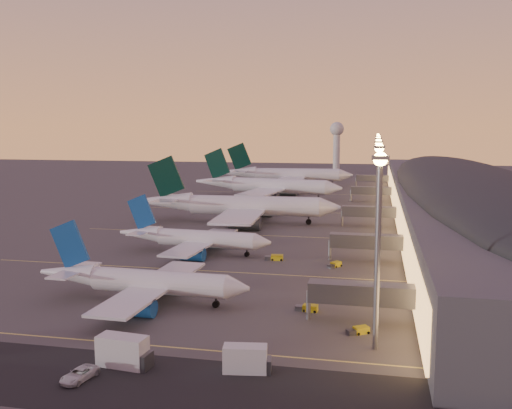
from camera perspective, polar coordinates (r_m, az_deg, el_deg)
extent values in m
plane|color=#3E3C39|center=(122.43, -5.31, -6.00)|extent=(700.00, 700.00, 0.00)
cylinder|color=silver|center=(96.38, -9.62, -7.69)|extent=(23.35, 4.73, 3.96)
cone|color=silver|center=(91.99, -1.81, -8.33)|extent=(3.88, 4.08, 3.96)
cone|color=silver|center=(103.97, -18.25, -6.55)|extent=(10.62, 4.30, 3.96)
cube|color=silver|center=(97.01, -10.23, -8.03)|extent=(7.85, 33.51, 0.44)
cylinder|color=navy|center=(103.56, -8.17, -7.73)|extent=(5.34, 3.14, 2.97)
cylinder|color=navy|center=(90.73, -11.68, -10.06)|extent=(5.34, 3.14, 2.97)
cube|color=navy|center=(102.59, -18.12, -3.80)|extent=(7.26, 0.84, 8.58)
cube|color=silver|center=(103.17, -17.66, -6.30)|extent=(4.15, 12.11, 0.28)
cylinder|color=black|center=(93.82, -4.03, -9.78)|extent=(0.33, 0.33, 1.56)
cylinder|color=black|center=(93.89, -4.03, -9.92)|extent=(1.13, 0.73, 1.11)
cylinder|color=black|center=(100.30, -9.95, -8.72)|extent=(0.33, 0.33, 1.56)
cylinder|color=black|center=(100.36, -9.94, -8.84)|extent=(1.13, 0.73, 1.11)
cylinder|color=black|center=(95.48, -11.30, -9.60)|extent=(0.33, 0.33, 1.56)
cylinder|color=black|center=(95.55, -11.30, -9.73)|extent=(1.13, 0.73, 1.11)
cylinder|color=silver|center=(131.62, -4.98, -3.45)|extent=(23.39, 5.64, 3.94)
cone|color=silver|center=(127.47, 0.68, -3.79)|extent=(4.02, 4.21, 3.94)
cone|color=silver|center=(138.39, -11.50, -2.82)|extent=(10.72, 4.70, 3.94)
cube|color=silver|center=(132.16, -5.43, -3.72)|extent=(9.15, 33.61, 0.43)
cylinder|color=navy|center=(138.84, -4.03, -3.71)|extent=(5.43, 3.33, 2.96)
cylinder|color=navy|center=(125.54, -6.33, -4.96)|extent=(5.43, 3.33, 2.96)
cube|color=navy|center=(137.32, -11.36, -0.74)|extent=(7.25, 1.12, 8.55)
cube|color=silver|center=(137.71, -11.03, -2.61)|extent=(4.60, 12.20, 0.28)
cylinder|color=black|center=(129.06, -0.92, -4.90)|extent=(0.34, 0.34, 1.56)
cylinder|color=black|center=(129.11, -0.92, -4.99)|extent=(1.15, 0.77, 1.10)
cylinder|color=black|center=(135.36, -5.28, -4.33)|extent=(0.34, 0.34, 1.56)
cylinder|color=black|center=(135.40, -5.28, -4.43)|extent=(1.15, 0.77, 1.10)
cylinder|color=black|center=(130.35, -6.17, -4.81)|extent=(0.34, 0.34, 1.56)
cylinder|color=black|center=(130.40, -6.17, -4.91)|extent=(1.15, 0.77, 1.10)
cylinder|color=silver|center=(173.07, -0.17, -0.12)|extent=(39.59, 7.88, 5.95)
cone|color=silver|center=(170.91, 7.41, -0.29)|extent=(6.63, 6.25, 5.95)
cone|color=silver|center=(179.75, -9.19, 0.31)|extent=(18.04, 6.82, 5.95)
cube|color=silver|center=(173.53, -0.79, -0.45)|extent=(14.24, 58.00, 0.65)
cylinder|color=#53555A|center=(185.96, 0.27, -0.52)|extent=(9.09, 4.89, 4.46)
cylinder|color=#53555A|center=(161.30, -1.11, -1.79)|extent=(9.09, 4.89, 4.46)
cube|color=black|center=(178.66, -8.97, 2.75)|extent=(11.76, 1.47, 13.20)
cube|color=silver|center=(178.98, -8.54, 0.58)|extent=(7.36, 20.99, 0.42)
cylinder|color=black|center=(171.83, 5.28, -1.62)|extent=(0.50, 0.50, 2.38)
cylinder|color=black|center=(171.89, 5.28, -1.73)|extent=(1.72, 1.12, 1.67)
cylinder|color=black|center=(178.26, -0.96, -1.24)|extent=(0.50, 0.50, 2.38)
cylinder|color=black|center=(178.32, -0.96, -1.36)|extent=(1.72, 1.12, 1.67)
cylinder|color=black|center=(170.17, -1.45, -1.68)|extent=(0.50, 0.50, 2.38)
cylinder|color=black|center=(170.23, -1.45, -1.79)|extent=(1.72, 1.12, 1.67)
cylinder|color=silver|center=(231.79, 2.32, 1.87)|extent=(39.75, 12.07, 5.94)
cone|color=silver|center=(225.56, 7.82, 1.64)|extent=(7.20, 6.87, 5.94)
cone|color=silver|center=(242.32, -4.08, 2.28)|extent=(18.47, 8.67, 5.94)
cube|color=silver|center=(232.51, 1.88, 1.63)|extent=(20.33, 58.53, 0.65)
cylinder|color=#53555A|center=(244.25, 3.13, 1.44)|extent=(9.47, 5.80, 4.46)
cylinder|color=#53555A|center=(220.48, 1.11, 0.77)|extent=(9.47, 5.80, 4.46)
cube|color=black|center=(241.34, -3.91, 4.09)|extent=(11.72, 2.73, 13.19)
cube|color=silver|center=(241.34, -3.62, 2.48)|extent=(9.52, 21.42, 0.42)
cylinder|color=black|center=(227.54, 6.26, 0.66)|extent=(0.54, 0.54, 2.38)
cylinder|color=black|center=(227.58, 6.26, 0.57)|extent=(1.81, 1.29, 1.66)
cylinder|color=black|center=(237.18, 1.91, 0.99)|extent=(0.54, 0.54, 2.38)
cylinder|color=black|center=(237.22, 1.91, 0.91)|extent=(1.81, 1.29, 1.66)
cylinder|color=black|center=(229.39, 1.23, 0.76)|extent=(0.54, 0.54, 2.38)
cylinder|color=black|center=(229.43, 1.23, 0.68)|extent=(1.81, 1.29, 1.66)
cylinder|color=silver|center=(284.41, 4.13, 2.99)|extent=(41.72, 9.29, 6.26)
cone|color=silver|center=(283.94, 8.98, 2.91)|extent=(7.12, 6.73, 6.26)
cone|color=silver|center=(287.77, -1.85, 3.22)|extent=(19.10, 7.62, 6.26)
cube|color=silver|center=(284.63, 3.73, 2.78)|extent=(16.44, 61.20, 0.69)
cylinder|color=#53555A|center=(297.96, 4.16, 2.59)|extent=(9.66, 5.37, 4.69)
cylinder|color=#53555A|center=(271.52, 3.81, 2.09)|extent=(9.66, 5.37, 4.69)
cube|color=black|center=(287.10, -1.67, 4.83)|extent=(12.38, 1.85, 13.88)
cube|color=silver|center=(287.33, -1.41, 3.40)|extent=(8.26, 22.21, 0.44)
cylinder|color=black|center=(284.26, 7.62, 2.06)|extent=(0.54, 0.54, 2.50)
cylinder|color=black|center=(284.29, 7.62, 1.98)|extent=(1.83, 1.22, 1.75)
cylinder|color=black|center=(289.38, 3.52, 2.21)|extent=(0.54, 0.54, 2.50)
cylinder|color=black|center=(289.41, 3.52, 2.14)|extent=(1.83, 1.22, 1.75)
cylinder|color=black|center=(280.68, 3.39, 2.04)|extent=(0.54, 0.54, 2.50)
cylinder|color=black|center=(280.72, 3.39, 1.96)|extent=(1.83, 1.22, 1.75)
cube|color=#48494D|center=(189.30, 19.89, 0.29)|extent=(40.00, 255.00, 12.00)
ellipsoid|color=black|center=(188.67, 19.97, 2.10)|extent=(39.00, 253.00, 10.92)
cube|color=#FDB05B|center=(187.67, 13.76, 0.16)|extent=(0.40, 244.80, 8.00)
cube|color=#53555A|center=(87.05, 10.58, -8.74)|extent=(16.00, 3.20, 3.00)
cylinder|color=gray|center=(88.23, 5.26, -9.98)|extent=(0.70, 0.70, 4.40)
cube|color=#53555A|center=(125.94, 11.04, -3.63)|extent=(16.00, 3.20, 3.00)
cylinder|color=gray|center=(126.75, 7.39, -4.54)|extent=(0.70, 0.70, 4.40)
cube|color=#53555A|center=(170.30, 11.30, -0.69)|extent=(16.00, 3.20, 3.00)
cylinder|color=gray|center=(170.90, 8.60, -1.38)|extent=(0.70, 0.70, 4.40)
cube|color=#53555A|center=(226.86, 11.49, 1.37)|extent=(16.00, 3.20, 3.00)
cylinder|color=gray|center=(227.31, 9.45, 0.85)|extent=(0.70, 0.70, 4.40)
cube|color=#53555A|center=(282.59, 11.60, 2.60)|extent=(16.00, 3.20, 3.00)
cylinder|color=gray|center=(282.96, 9.96, 2.18)|extent=(0.70, 0.70, 4.40)
cylinder|color=gray|center=(75.35, 12.07, -5.08)|extent=(0.70, 0.70, 25.00)
cube|color=gray|center=(73.63, 12.34, 4.61)|extent=(2.20, 2.20, 0.50)
sphere|color=#FFC657|center=(73.64, 12.34, 4.45)|extent=(1.80, 1.80, 1.80)
cylinder|color=gray|center=(114.72, 12.06, -0.70)|extent=(0.70, 0.70, 25.00)
cube|color=gray|center=(113.59, 12.24, 5.65)|extent=(2.20, 2.20, 0.50)
sphere|color=#FFC657|center=(113.60, 12.23, 5.54)|extent=(1.80, 1.80, 1.80)
cylinder|color=gray|center=(154.41, 12.05, 1.43)|extent=(0.70, 0.70, 25.00)
cube|color=gray|center=(153.57, 12.19, 6.14)|extent=(2.20, 2.20, 0.50)
sphere|color=#FFC657|center=(153.58, 12.18, 6.07)|extent=(1.80, 1.80, 1.80)
cylinder|color=gray|center=(199.21, 12.05, 2.81)|extent=(0.70, 0.70, 25.00)
cube|color=gray|center=(198.56, 12.15, 6.46)|extent=(2.20, 2.20, 0.50)
sphere|color=#FFC657|center=(198.57, 12.15, 6.40)|extent=(1.80, 1.80, 1.80)
cylinder|color=gray|center=(244.08, 12.05, 3.68)|extent=(0.70, 0.70, 25.00)
cube|color=gray|center=(243.56, 12.13, 6.66)|extent=(2.20, 2.20, 0.50)
sphere|color=#FFC657|center=(243.56, 12.13, 6.62)|extent=(1.80, 1.80, 1.80)
cylinder|color=gray|center=(289.00, 12.05, 4.29)|extent=(0.70, 0.70, 25.00)
cube|color=gray|center=(288.55, 12.12, 6.80)|extent=(2.20, 2.20, 0.50)
sphere|color=#FFC657|center=(288.56, 12.12, 6.76)|extent=(1.80, 1.80, 1.80)
cylinder|color=silver|center=(374.74, 8.05, 5.20)|extent=(4.40, 4.40, 26.00)
sphere|color=silver|center=(374.40, 8.10, 7.50)|extent=(9.00, 9.00, 9.00)
cube|color=black|center=(73.55, -18.84, -15.90)|extent=(260.00, 16.00, 0.01)
cube|color=#D8C659|center=(82.43, -14.84, -13.11)|extent=(90.00, 0.36, 0.00)
cube|color=#D8C659|center=(117.80, -6.03, -6.55)|extent=(90.00, 0.36, 0.00)
cube|color=#D8C659|center=(155.43, -1.49, -3.02)|extent=(90.00, 0.36, 0.00)
cube|color=#D8C659|center=(198.88, 1.52, -0.65)|extent=(90.00, 0.36, 0.00)
cube|color=#D8C659|center=(252.72, 3.78, 1.12)|extent=(90.00, 0.36, 0.00)
cube|color=gold|center=(92.28, 5.45, -10.27)|extent=(2.43, 1.66, 1.05)
cube|color=#53555A|center=(92.68, 4.39, -10.27)|extent=(1.46, 1.37, 0.77)
cylinder|color=black|center=(92.88, 6.07, -10.36)|extent=(0.44, 0.21, 0.42)
cylinder|color=black|center=(91.54, 5.89, -10.63)|extent=(0.44, 0.21, 0.42)
cylinder|color=black|center=(93.22, 5.01, -10.28)|extent=(0.44, 0.21, 0.42)
cylinder|color=black|center=(91.88, 4.81, -10.55)|extent=(0.44, 0.21, 0.42)
cube|color=gold|center=(84.02, 10.47, -12.23)|extent=(2.49, 2.24, 0.97)
cube|color=#53555A|center=(83.31, 9.51, -12.48)|extent=(1.65, 1.62, 0.70)
cylinder|color=black|center=(85.04, 10.71, -12.20)|extent=(0.41, 0.34, 0.39)
cylinder|color=black|center=(83.98, 11.18, -12.47)|extent=(0.41, 0.34, 0.39)
cylinder|color=black|center=(84.27, 9.76, -12.36)|extent=(0.41, 0.34, 0.39)
cylinder|color=black|center=(83.21, 10.23, -12.64)|extent=(0.41, 0.34, 0.39)
cube|color=gold|center=(125.85, 2.12, -5.31)|extent=(2.73, 1.85, 1.19)
cube|color=#53555A|center=(126.05, 1.23, -5.37)|extent=(1.64, 1.54, 0.87)
cylinder|color=black|center=(126.64, 2.59, -5.40)|extent=(0.49, 0.24, 0.48)
cylinder|color=black|center=(125.07, 2.54, -5.57)|extent=(0.49, 0.24, 0.48)
cylinder|color=black|center=(126.79, 1.71, -5.38)|extent=(0.49, 0.24, 0.48)
cylinder|color=black|center=(125.22, 1.64, -5.55)|extent=(0.49, 0.24, 0.48)
cube|color=silver|center=(73.63, -13.20, -14.07)|extent=(6.35, 3.31, 3.77)
cube|color=#53555A|center=(72.69, -11.33, -15.07)|extent=(2.25, 2.64, 2.00)
cube|color=silver|center=(70.36, -1.10, -15.16)|extent=(5.47, 2.99, 3.22)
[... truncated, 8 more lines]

